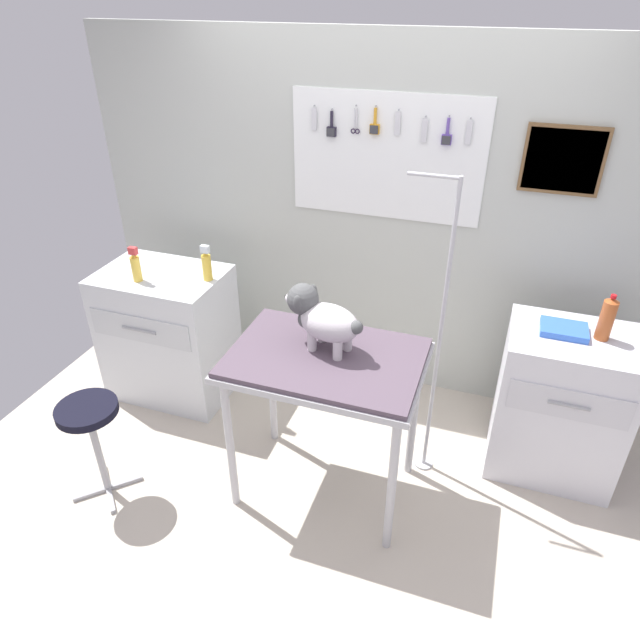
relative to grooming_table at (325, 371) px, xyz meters
The scene contains 12 objects.
ground 0.85m from the grooming_table, 97.80° to the right, with size 4.40×4.00×0.04m, color #BFB4A3.
rear_wall_panel 1.22m from the grooming_table, 90.38° to the left, with size 4.00×0.11×2.30m.
grooming_table is the anchor object (origin of this frame).
grooming_arm 0.62m from the grooming_table, 35.34° to the left, with size 0.30×0.11×1.76m.
dog 0.28m from the grooming_table, 124.10° to the left, with size 0.44×0.27×0.32m.
counter_left 1.45m from the grooming_table, 157.89° to the left, with size 0.80×0.58×0.91m.
cabinet_right 1.39m from the grooming_table, 27.16° to the left, with size 0.68×0.54×0.90m.
stool 1.28m from the grooming_table, 159.32° to the right, with size 0.32×0.32×0.61m.
conditioner_bottle 1.43m from the grooming_table, 163.67° to the left, with size 0.06×0.06×0.22m.
pump_bottle_white 1.12m from the grooming_table, 149.95° to the left, with size 0.06×0.06×0.23m.
soda_bottle 1.47m from the grooming_table, 25.98° to the left, with size 0.07×0.07×0.26m.
supply_tray 1.29m from the grooming_table, 29.48° to the left, with size 0.24×0.18×0.04m.
Camera 1 is at (0.74, -2.06, 2.50)m, focal length 31.56 mm.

